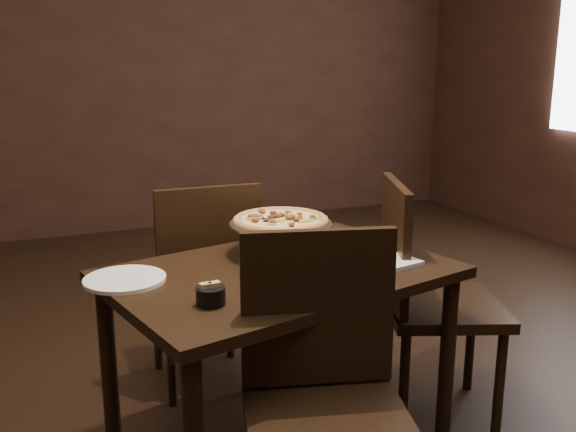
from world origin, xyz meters
name	(u,v)px	position (x,y,z in m)	size (l,w,h in m)	color
room	(324,69)	(0.06, 0.03, 1.40)	(6.04, 7.04, 2.84)	black
dining_table	(280,295)	(-0.09, 0.03, 0.63)	(1.30, 1.00, 0.72)	black
pizza_stand	(281,221)	(-0.03, 0.19, 0.85)	(0.38, 0.38, 0.16)	#B9B8C0
parmesan_shaker	(258,283)	(-0.26, -0.19, 0.77)	(0.06, 0.06, 0.10)	beige
pepper_flake_shaker	(319,274)	(-0.05, -0.19, 0.77)	(0.06, 0.06, 0.10)	#982B0D
packet_caddy	(211,295)	(-0.41, -0.19, 0.75)	(0.09, 0.09, 0.07)	black
napkin_stack	(396,262)	(0.31, -0.07, 0.73)	(0.14, 0.14, 0.02)	silver
plate_left	(125,279)	(-0.61, 0.12, 0.73)	(0.27, 0.27, 0.01)	white
plate_near	(345,290)	(0.01, -0.26, 0.73)	(0.22, 0.22, 0.01)	white
serving_spatula	(313,226)	(0.06, 0.09, 0.85)	(0.15, 0.15, 0.02)	#B9B8C0
chair_far	(205,278)	(-0.21, 0.62, 0.51)	(0.46, 0.46, 0.94)	black
chair_near	(325,392)	(-0.17, -0.48, 0.53)	(0.55, 0.55, 0.97)	black
chair_side	(425,291)	(0.54, 0.07, 0.53)	(0.59, 0.59, 0.97)	black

